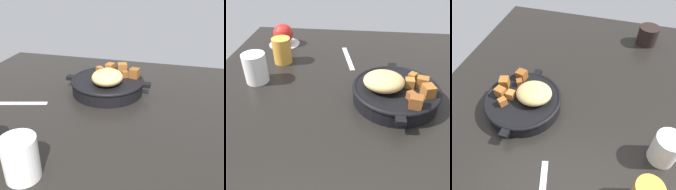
{
  "view_description": "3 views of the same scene",
  "coord_description": "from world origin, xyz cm",
  "views": [
    {
      "loc": [
        -14.65,
        62.02,
        37.44
      ],
      "look_at": [
        1.99,
        -4.23,
        3.42
      ],
      "focal_mm": 41.86,
      "sensor_mm": 36.0,
      "label": 1
    },
    {
      "loc": [
        -50.53,
        -3.21,
        40.89
      ],
      "look_at": [
        0.49,
        2.2,
        4.45
      ],
      "focal_mm": 39.63,
      "sensor_mm": 36.0,
      "label": 2
    },
    {
      "loc": [
        45.74,
        11.67,
        54.79
      ],
      "look_at": [
        1.04,
        -1.19,
        4.48
      ],
      "focal_mm": 35.78,
      "sensor_mm": 36.0,
      "label": 3
    }
  ],
  "objects": [
    {
      "name": "ground_plane",
      "position": [
        0.0,
        0.0,
        -1.2
      ],
      "size": [
        115.66,
        89.92,
        2.4
      ],
      "primitive_type": "cube",
      "color": "black"
    },
    {
      "name": "cast_iron_skillet",
      "position": [
        5.49,
        -12.57,
        3.28
      ],
      "size": [
        27.86,
        23.54,
        8.98
      ],
      "color": "black",
      "rests_on": "ground_plane"
    },
    {
      "name": "white_creamer_pitcher",
      "position": [
        11.73,
        28.39,
        4.53
      ],
      "size": [
        6.93,
        6.93,
        9.07
      ],
      "primitive_type": "cylinder",
      "color": "white",
      "rests_on": "ground_plane"
    },
    {
      "name": "coffee_mug_dark",
      "position": [
        -41.69,
        22.7,
        3.72
      ],
      "size": [
        8.14,
        8.14,
        7.43
      ],
      "primitive_type": "cylinder",
      "color": "black",
      "rests_on": "ground_plane"
    }
  ]
}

